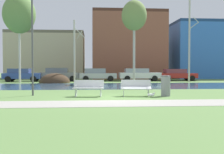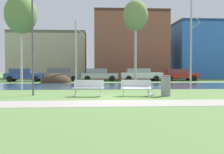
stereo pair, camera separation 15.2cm
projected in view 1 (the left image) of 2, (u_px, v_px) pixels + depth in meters
The scene contains 20 objects.
ground_plane at pixel (104, 85), 23.34m from camera, with size 120.00×120.00×0.00m, color #5B7F42.
paved_path_strip at pixel (117, 103), 11.47m from camera, with size 60.00×2.16×0.01m, color #9E998E.
river_band at pixel (105, 86), 22.79m from camera, with size 80.00×8.00×0.01m, color #33516B.
soil_mound at pixel (55, 83), 27.55m from camera, with size 3.11×2.52×1.94m, color #423021.
bench_left at pixel (88, 88), 14.25m from camera, with size 1.66×0.76×0.87m.
bench_right at pixel (136, 87), 14.43m from camera, with size 1.66×0.76×0.87m.
trash_bin at pixel (166, 85), 14.46m from camera, with size 0.52×0.52×1.10m.
seagull at pixel (151, 95), 13.83m from camera, with size 0.44×0.16×0.26m.
streetlamp at pixel (32, 23), 14.59m from camera, with size 0.32×0.32×5.99m.
birch_far_left at pixel (19, 14), 27.43m from camera, with size 3.27×3.27×8.95m.
birch_left at pixel (75, 50), 28.37m from camera, with size 1.20×1.92×6.53m.
birch_center_left at pixel (134, 16), 28.20m from camera, with size 2.62×2.62×8.96m.
birch_center at pixel (190, 39), 28.88m from camera, with size 1.10×1.92×9.08m.
parked_van_nearest_blue at pixel (22, 75), 29.89m from camera, with size 4.06×1.99×1.44m.
parked_sedan_second_grey at pixel (60, 74), 31.03m from camera, with size 4.36×2.09×1.51m.
parked_hatch_third_silver at pixel (97, 74), 31.08m from camera, with size 4.21×2.14×1.45m.
parked_wagon_fourth_white at pixel (139, 74), 31.24m from camera, with size 4.74×1.97×1.46m.
parked_suv_fifth_red at pixel (177, 74), 31.79m from camera, with size 4.30×2.01×1.39m.
building_beige_block at pixel (48, 56), 39.84m from camera, with size 10.70×6.90×6.66m.
building_brick_low at pixel (127, 47), 39.74m from camera, with size 10.06×8.82×9.32m.
Camera 1 is at (-1.07, -13.29, 1.51)m, focal length 43.38 mm.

